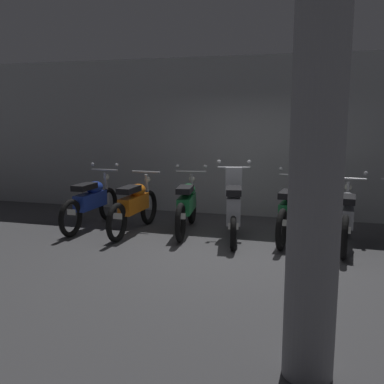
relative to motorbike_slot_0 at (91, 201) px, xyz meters
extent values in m
plane|color=#424244|center=(2.66, -0.75, -0.49)|extent=(80.00, 80.00, 0.00)
cube|color=#9EA0A3|center=(2.66, 1.94, 1.12)|extent=(16.00, 0.30, 3.22)
torus|color=black|center=(0.03, 0.62, -0.17)|extent=(0.12, 0.65, 0.65)
torus|color=black|center=(-0.03, -0.68, -0.17)|extent=(0.12, 0.65, 0.65)
cube|color=#1E389E|center=(0.00, -0.03, 0.02)|extent=(0.26, 0.84, 0.28)
ellipsoid|color=#1E389E|center=(0.01, 0.13, 0.24)|extent=(0.28, 0.45, 0.22)
cube|color=black|center=(-0.01, -0.21, 0.30)|extent=(0.26, 0.53, 0.10)
cylinder|color=#B7BABF|center=(0.02, 0.52, 0.52)|extent=(0.56, 0.06, 0.04)
sphere|color=#B7BABF|center=(-0.24, 0.53, 0.62)|extent=(0.07, 0.07, 0.07)
sphere|color=#B7BABF|center=(0.28, 0.51, 0.62)|extent=(0.07, 0.07, 0.07)
cylinder|color=#B7BABF|center=(0.03, 0.57, 0.15)|extent=(0.06, 0.16, 0.65)
sphere|color=silver|center=(0.03, 0.57, 0.37)|extent=(0.12, 0.12, 0.12)
cube|color=white|center=(-0.03, -0.65, -0.07)|extent=(0.16, 0.02, 0.10)
torus|color=black|center=(0.91, 0.55, -0.17)|extent=(0.11, 0.65, 0.65)
torus|color=black|center=(0.86, -0.75, -0.17)|extent=(0.11, 0.65, 0.65)
cube|color=orange|center=(0.89, -0.10, 0.02)|extent=(0.25, 0.84, 0.28)
ellipsoid|color=orange|center=(0.89, 0.06, 0.24)|extent=(0.28, 0.45, 0.22)
cube|color=black|center=(0.88, -0.28, 0.30)|extent=(0.26, 0.53, 0.10)
cylinder|color=#B7BABF|center=(0.91, 0.45, 0.52)|extent=(0.56, 0.06, 0.04)
cylinder|color=#B7BABF|center=(0.91, 0.50, 0.15)|extent=(0.06, 0.16, 0.65)
sphere|color=silver|center=(0.91, 0.50, 0.37)|extent=(0.12, 0.12, 0.12)
cube|color=white|center=(0.86, -0.72, -0.07)|extent=(0.16, 0.02, 0.10)
torus|color=black|center=(1.69, 0.82, -0.17)|extent=(0.18, 0.66, 0.65)
torus|color=black|center=(1.86, -0.47, -0.17)|extent=(0.18, 0.66, 0.65)
cube|color=#197238|center=(1.77, 0.18, 0.02)|extent=(0.33, 0.85, 0.28)
ellipsoid|color=#197238|center=(1.75, 0.33, 0.24)|extent=(0.32, 0.47, 0.22)
cube|color=black|center=(1.80, 0.00, 0.30)|extent=(0.31, 0.55, 0.10)
cylinder|color=#B7BABF|center=(1.70, 0.72, 0.52)|extent=(0.56, 0.11, 0.04)
sphere|color=#B7BABF|center=(1.44, 0.69, 0.62)|extent=(0.07, 0.07, 0.07)
sphere|color=#B7BABF|center=(1.96, 0.75, 0.62)|extent=(0.07, 0.07, 0.07)
cylinder|color=#B7BABF|center=(1.69, 0.77, 0.15)|extent=(0.08, 0.17, 0.65)
sphere|color=silver|center=(1.69, 0.77, 0.37)|extent=(0.12, 0.12, 0.12)
cube|color=white|center=(1.86, -0.44, -0.07)|extent=(0.16, 0.03, 0.10)
torus|color=black|center=(2.55, 0.47, -0.23)|extent=(0.19, 0.54, 0.53)
torus|color=black|center=(2.77, -0.66, -0.23)|extent=(0.19, 0.54, 0.53)
cube|color=#9EA0A8|center=(2.66, -0.10, 0.04)|extent=(0.35, 0.76, 0.44)
cube|color=#9EA0A8|center=(2.60, 0.24, 0.44)|extent=(0.30, 0.17, 0.48)
cube|color=black|center=(2.69, -0.25, 0.36)|extent=(0.33, 0.56, 0.10)
cylinder|color=#B7BABF|center=(2.57, 0.38, 0.66)|extent=(0.56, 0.14, 0.04)
sphere|color=#B7BABF|center=(2.31, 0.33, 0.76)|extent=(0.07, 0.07, 0.07)
sphere|color=#B7BABF|center=(2.83, 0.43, 0.76)|extent=(0.07, 0.07, 0.07)
cylinder|color=#B7BABF|center=(2.56, 0.42, 0.19)|extent=(0.08, 0.16, 0.85)
sphere|color=silver|center=(2.56, 0.42, 0.51)|extent=(0.12, 0.12, 0.12)
cube|color=white|center=(2.77, -0.64, -0.13)|extent=(0.16, 0.04, 0.10)
torus|color=black|center=(3.61, 0.83, -0.17)|extent=(0.15, 0.66, 0.65)
torus|color=black|center=(3.49, -0.46, -0.17)|extent=(0.15, 0.66, 0.65)
cube|color=#197238|center=(3.55, 0.18, 0.02)|extent=(0.30, 0.85, 0.28)
ellipsoid|color=#197238|center=(3.56, 0.34, 0.24)|extent=(0.30, 0.46, 0.22)
cube|color=black|center=(3.53, 0.00, 0.30)|extent=(0.29, 0.54, 0.10)
cylinder|color=#B7BABF|center=(3.60, 0.73, 0.52)|extent=(0.56, 0.09, 0.04)
sphere|color=#B7BABF|center=(3.34, 0.75, 0.62)|extent=(0.07, 0.07, 0.07)
sphere|color=#B7BABF|center=(3.86, 0.70, 0.62)|extent=(0.07, 0.07, 0.07)
cylinder|color=#B7BABF|center=(3.61, 0.78, 0.15)|extent=(0.07, 0.16, 0.65)
sphere|color=silver|center=(3.61, 0.78, 0.37)|extent=(0.12, 0.12, 0.12)
cube|color=white|center=(3.49, -0.44, -0.07)|extent=(0.16, 0.03, 0.10)
torus|color=black|center=(4.48, 0.62, -0.17)|extent=(0.13, 0.65, 0.65)
torus|color=black|center=(4.39, -0.67, -0.17)|extent=(0.13, 0.65, 0.65)
cube|color=#9EA0A8|center=(4.44, -0.03, 0.02)|extent=(0.28, 0.85, 0.28)
ellipsoid|color=#9EA0A8|center=(4.45, 0.13, 0.24)|extent=(0.29, 0.46, 0.22)
cube|color=black|center=(4.42, -0.21, 0.30)|extent=(0.28, 0.54, 0.10)
cylinder|color=#B7BABF|center=(4.47, 0.52, 0.52)|extent=(0.56, 0.07, 0.04)
sphere|color=#B7BABF|center=(4.21, 0.54, 0.62)|extent=(0.07, 0.07, 0.07)
sphere|color=#B7BABF|center=(4.73, 0.50, 0.62)|extent=(0.07, 0.07, 0.07)
cylinder|color=#B7BABF|center=(4.48, 0.57, 0.15)|extent=(0.07, 0.16, 0.65)
sphere|color=silver|center=(4.48, 0.57, 0.37)|extent=(0.12, 0.12, 0.12)
cube|color=white|center=(4.39, -0.65, -0.07)|extent=(0.16, 0.02, 0.10)
cylinder|color=gray|center=(3.98, -3.84, 1.12)|extent=(0.40, 0.40, 3.22)
camera|label=1|loc=(4.00, -7.28, 1.55)|focal=42.07mm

